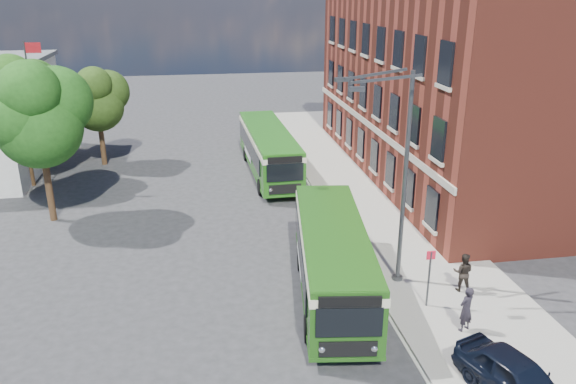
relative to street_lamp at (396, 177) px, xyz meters
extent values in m
plane|color=#2B2B2E|center=(-4.84, 2.00, -4.79)|extent=(120.00, 120.00, 0.00)
cube|color=#99968B|center=(2.16, 10.00, -4.72)|extent=(6.00, 48.00, 0.15)
cube|color=beige|center=(-0.89, 10.00, -4.79)|extent=(0.12, 48.00, 0.01)
cube|color=maroon|center=(9.16, 14.00, 1.21)|extent=(12.00, 26.00, 12.00)
cube|color=beige|center=(3.12, 14.00, -1.19)|extent=(0.12, 26.00, 0.35)
cylinder|color=#3B3E41|center=(-17.34, 15.00, -0.29)|extent=(0.10, 0.10, 9.00)
cube|color=#A31219|center=(-16.89, 15.00, 3.81)|extent=(0.90, 0.02, 0.60)
cylinder|color=#3B3E41|center=(0.36, 0.00, -4.64)|extent=(0.44, 0.44, 0.30)
cylinder|color=#3B3E41|center=(0.36, 0.00, -0.29)|extent=(0.18, 0.18, 9.00)
cube|color=#3B3E41|center=(-0.87, -0.60, 4.01)|extent=(2.58, 0.46, 0.37)
cube|color=#3B3E41|center=(-0.87, 0.60, 4.01)|extent=(2.58, 0.46, 0.37)
cube|color=#3B3E41|center=(-2.11, -1.08, 3.76)|extent=(0.55, 0.22, 0.16)
cube|color=#3B3E41|center=(-2.11, 1.08, 3.76)|extent=(0.55, 0.22, 0.16)
cylinder|color=#3B3E41|center=(0.76, -2.20, -3.54)|extent=(0.08, 0.08, 2.50)
cube|color=red|center=(0.76, -2.20, -2.44)|extent=(0.35, 0.04, 0.35)
cube|color=#205214|center=(-2.65, -0.52, -3.02)|extent=(3.82, 10.23, 2.45)
cube|color=#205214|center=(-2.65, -0.52, -4.29)|extent=(3.86, 10.28, 0.14)
cube|color=black|center=(-3.88, -0.05, -2.89)|extent=(1.18, 8.12, 1.10)
cube|color=black|center=(-1.35, -0.40, -2.89)|extent=(1.18, 8.12, 1.10)
cube|color=#F7F2CB|center=(-2.65, -0.52, -2.19)|extent=(3.89, 10.30, 0.32)
cube|color=#205214|center=(-2.65, -0.52, -1.83)|extent=(3.71, 10.12, 0.12)
cube|color=black|center=(-3.33, -5.50, -2.84)|extent=(2.14, 0.37, 1.05)
cube|color=black|center=(-3.33, -5.51, -2.09)|extent=(1.99, 0.35, 0.38)
cube|color=black|center=(-3.33, -5.51, -3.84)|extent=(1.89, 0.33, 0.55)
sphere|color=silver|center=(-4.17, -5.38, -3.84)|extent=(0.26, 0.26, 0.26)
sphere|color=silver|center=(-2.49, -5.60, -3.84)|extent=(0.26, 0.26, 0.26)
cube|color=black|center=(-1.98, 4.46, -2.79)|extent=(1.99, 0.35, 0.90)
cube|color=white|center=(-3.80, 0.64, -3.64)|extent=(0.47, 3.18, 0.45)
cylinder|color=black|center=(-4.24, -3.53, -4.29)|extent=(0.41, 1.03, 1.00)
cylinder|color=black|center=(-1.92, -3.84, -4.29)|extent=(0.41, 1.03, 1.00)
cylinder|color=black|center=(-3.52, 1.81, -4.29)|extent=(0.41, 1.03, 1.00)
cylinder|color=black|center=(-1.20, 1.49, -4.29)|extent=(0.41, 1.03, 1.00)
cube|color=#246617|center=(-3.12, 15.79, -3.02)|extent=(2.84, 11.97, 2.45)
cube|color=#246617|center=(-3.12, 15.79, -4.29)|extent=(2.88, 12.01, 0.14)
cube|color=black|center=(-4.41, 16.06, -2.89)|extent=(0.37, 10.10, 1.10)
cube|color=black|center=(-1.85, 16.13, -2.89)|extent=(0.37, 10.10, 1.10)
cube|color=#F3E8C8|center=(-3.12, 15.79, -2.19)|extent=(2.90, 12.03, 0.32)
cube|color=#246617|center=(-3.12, 15.79, -1.83)|extent=(2.73, 11.86, 0.12)
cube|color=black|center=(-2.95, 9.81, -2.84)|extent=(2.15, 0.14, 1.05)
cube|color=black|center=(-2.95, 9.80, -2.09)|extent=(2.00, 0.14, 0.38)
cube|color=black|center=(-2.95, 9.80, -3.84)|extent=(1.90, 0.13, 0.55)
sphere|color=silver|center=(-3.80, 9.80, -3.84)|extent=(0.26, 0.26, 0.26)
sphere|color=silver|center=(-2.10, 9.85, -3.84)|extent=(0.26, 0.26, 0.26)
cube|color=black|center=(-3.29, 21.77, -2.79)|extent=(2.00, 0.14, 0.90)
cube|color=white|center=(-4.44, 16.76, -3.64)|extent=(0.13, 3.20, 0.45)
cylinder|color=black|center=(-4.17, 11.61, -4.29)|extent=(0.31, 1.01, 1.00)
cylinder|color=black|center=(-1.83, 11.68, -4.29)|extent=(0.31, 1.01, 1.00)
cylinder|color=black|center=(-4.38, 18.91, -4.29)|extent=(0.31, 1.01, 1.00)
cylinder|color=black|center=(-2.04, 18.97, -4.29)|extent=(0.31, 1.01, 1.00)
imported|color=black|center=(1.35, -7.61, -3.94)|extent=(2.92, 4.43, 1.40)
imported|color=black|center=(1.46, -4.00, -3.76)|extent=(0.76, 0.65, 1.75)
imported|color=black|center=(2.64, -1.32, -3.81)|extent=(1.01, 0.93, 1.67)
cylinder|color=#372414|center=(-15.74, 9.58, -2.94)|extent=(0.36, 0.36, 3.70)
sphere|color=#1D4D15|center=(-15.74, 9.58, 0.43)|extent=(4.38, 4.38, 4.38)
sphere|color=#1D4D15|center=(-14.90, 10.25, 1.52)|extent=(3.70, 3.70, 3.70)
sphere|color=#1D4D15|center=(-16.50, 8.99, 1.10)|extent=(3.37, 3.37, 3.37)
sphere|color=#1D4D15|center=(-15.74, 8.74, 2.36)|extent=(3.03, 3.03, 3.03)
cylinder|color=#372414|center=(-18.33, 15.71, -3.01)|extent=(0.36, 0.36, 3.55)
sphere|color=#204913|center=(-18.33, 15.71, 0.21)|extent=(4.20, 4.20, 4.20)
sphere|color=#204913|center=(-17.53, 16.36, 1.26)|extent=(3.55, 3.55, 3.55)
sphere|color=#204913|center=(-19.06, 15.15, 0.86)|extent=(3.23, 3.23, 3.23)
sphere|color=#204913|center=(-18.33, 14.91, 2.07)|extent=(2.91, 2.91, 2.91)
cylinder|color=#372414|center=(-14.42, 19.63, -3.30)|extent=(0.36, 0.36, 2.98)
sphere|color=#253D12|center=(-14.42, 19.63, -0.59)|extent=(3.52, 3.52, 3.52)
sphere|color=#253D12|center=(-13.75, 20.17, 0.29)|extent=(2.98, 2.98, 2.98)
sphere|color=#253D12|center=(-15.03, 19.15, -0.05)|extent=(2.71, 2.71, 2.71)
sphere|color=#253D12|center=(-14.42, 18.95, 0.96)|extent=(2.44, 2.44, 2.44)
camera|label=1|loc=(-7.72, -20.22, 7.19)|focal=35.00mm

